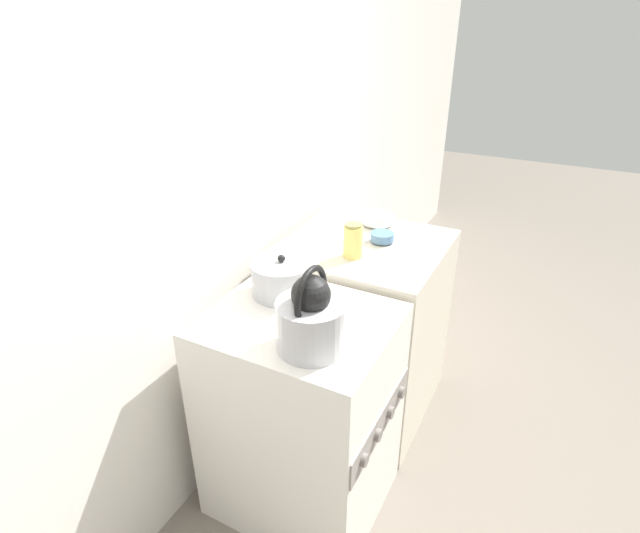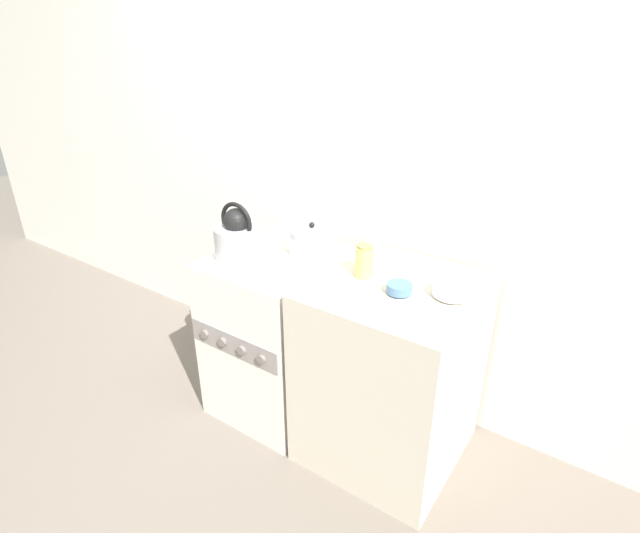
% 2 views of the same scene
% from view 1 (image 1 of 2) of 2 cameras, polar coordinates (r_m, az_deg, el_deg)
% --- Properties ---
extents(ground_plane, '(12.00, 12.00, 0.00)m').
position_cam_1_polar(ground_plane, '(2.22, 6.12, -27.23)').
color(ground_plane, '#70665B').
extents(wall_back, '(7.00, 0.06, 2.50)m').
position_cam_1_polar(wall_back, '(1.79, -15.12, 8.22)').
color(wall_back, silver).
rests_on(wall_back, ground_plane).
extents(stove, '(0.55, 0.66, 0.87)m').
position_cam_1_polar(stove, '(1.98, -2.14, -16.53)').
color(stove, silver).
rests_on(stove, ground_plane).
extents(counter, '(0.67, 0.69, 0.89)m').
position_cam_1_polar(counter, '(2.43, 4.75, -6.87)').
color(counter, beige).
rests_on(counter, ground_plane).
extents(kettle, '(0.27, 0.22, 0.28)m').
position_cam_1_polar(kettle, '(1.52, -0.97, -5.91)').
color(kettle, '#B2B2B7').
rests_on(kettle, stove).
extents(cooking_pot, '(0.23, 0.23, 0.16)m').
position_cam_1_polar(cooking_pot, '(1.83, -4.35, -1.27)').
color(cooking_pot, '#B2B2B7').
rests_on(cooking_pot, stove).
extents(enamel_bowl, '(0.15, 0.15, 0.05)m').
position_cam_1_polar(enamel_bowl, '(2.41, 6.60, 5.49)').
color(enamel_bowl, white).
rests_on(enamel_bowl, counter).
extents(small_ceramic_bowl, '(0.10, 0.10, 0.04)m').
position_cam_1_polar(small_ceramic_bowl, '(2.22, 7.12, 3.39)').
color(small_ceramic_bowl, '#4C729E').
rests_on(small_ceramic_bowl, counter).
extents(storage_jar, '(0.08, 0.08, 0.15)m').
position_cam_1_polar(storage_jar, '(2.06, 3.80, 2.95)').
color(storage_jar, '#E0CC66').
rests_on(storage_jar, counter).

